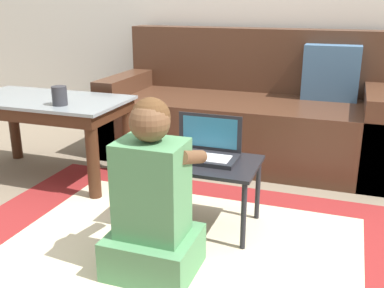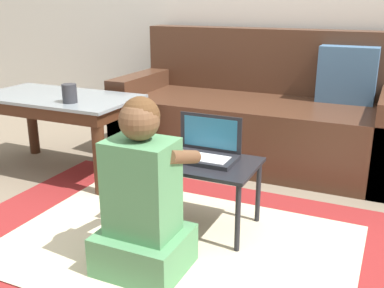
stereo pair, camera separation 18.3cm
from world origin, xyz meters
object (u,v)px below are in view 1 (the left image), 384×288
coffee_table (46,112)px  laptop_desk (198,168)px  cup_on_table (60,96)px  laptop (205,151)px  computer_mouse (156,153)px  couch (245,115)px  person_seated (153,204)px

coffee_table → laptop_desk: size_ratio=1.72×
laptop_desk → cup_on_table: size_ratio=5.34×
laptop → cup_on_table: (-0.90, 0.15, 0.18)m
laptop_desk → computer_mouse: size_ratio=5.68×
couch → computer_mouse: (-0.18, -1.14, 0.07)m
computer_mouse → person_seated: person_seated is taller
cup_on_table → couch: bearing=47.4°
cup_on_table → person_seated: bearing=-36.3°
couch → computer_mouse: size_ratio=18.60×
couch → person_seated: couch is taller
coffee_table → person_seated: size_ratio=1.35×
couch → computer_mouse: couch is taller
couch → laptop_desk: couch is taller
laptop → laptop_desk: bearing=-122.2°
laptop_desk → computer_mouse: 0.22m
person_seated → computer_mouse: bearing=112.0°
couch → laptop_desk: bearing=-88.4°
person_seated → cup_on_table: person_seated is taller
couch → laptop_desk: size_ratio=3.27×
person_seated → cup_on_table: size_ratio=6.81×
couch → coffee_table: 1.33m
laptop_desk → coffee_table: bearing=164.0°
computer_mouse → cup_on_table: (-0.67, 0.21, 0.19)m
coffee_table → couch: bearing=37.3°
laptop → couch: bearing=92.8°
person_seated → cup_on_table: 1.07m
cup_on_table → computer_mouse: bearing=-17.3°
laptop_desk → computer_mouse: computer_mouse is taller
couch → computer_mouse: bearing=-98.8°
computer_mouse → cup_on_table: 0.73m
couch → coffee_table: size_ratio=1.90×
cup_on_table → laptop: bearing=-9.4°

